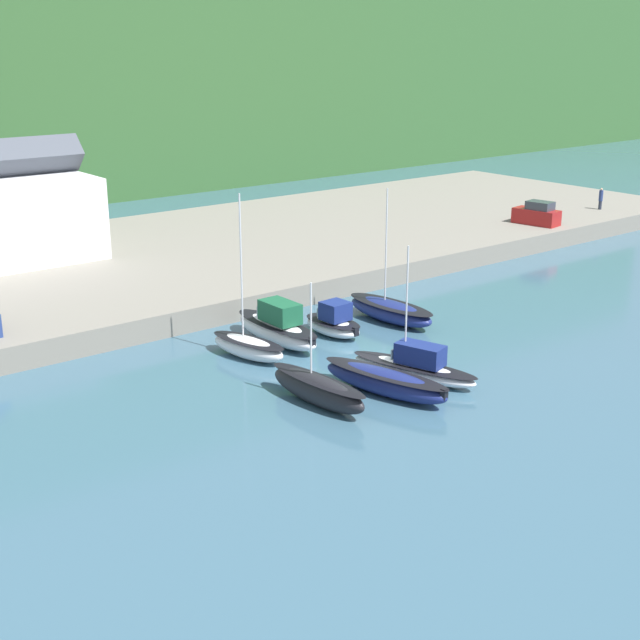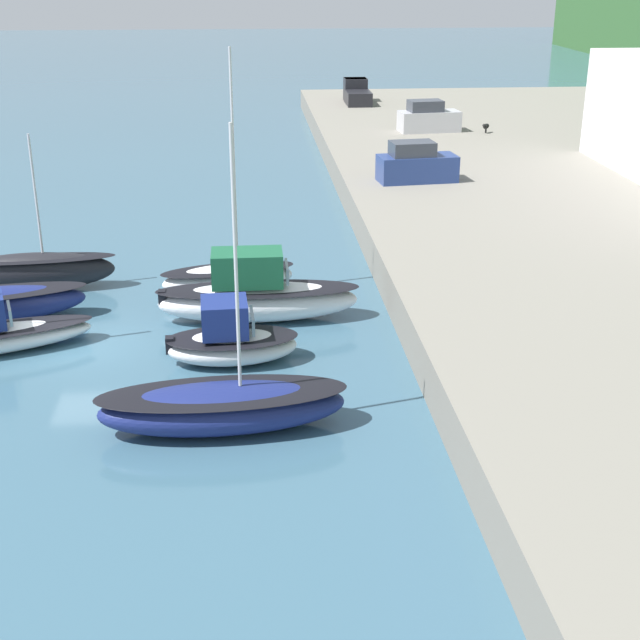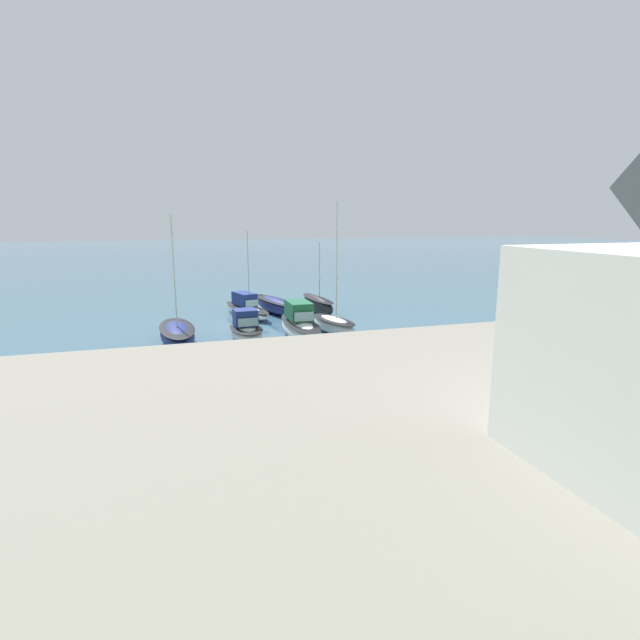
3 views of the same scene
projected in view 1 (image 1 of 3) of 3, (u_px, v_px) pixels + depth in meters
name	position (u px, v px, depth m)	size (l,w,h in m)	color
ground_plane	(367.00, 364.00, 51.71)	(320.00, 320.00, 0.00)	#385B70
quay_promenade	(148.00, 264.00, 71.12)	(110.20, 30.28, 1.58)	gray
moored_boat_0	(248.00, 347.00, 52.41)	(2.80, 5.71, 9.74)	silver
moored_boat_1	(277.00, 328.00, 54.87)	(2.15, 7.67, 2.73)	white
moored_boat_2	(334.00, 323.00, 56.45)	(2.41, 4.57, 2.22)	silver
moored_boat_3	(390.00, 311.00, 59.14)	(2.68, 7.37, 8.84)	navy
moored_boat_4	(318.00, 389.00, 45.70)	(1.93, 6.89, 6.44)	black
moored_boat_5	(385.00, 381.00, 47.04)	(3.47, 8.03, 1.40)	navy
moored_boat_6	(415.00, 366.00, 49.16)	(3.96, 7.91, 7.50)	white
parked_car_2	(537.00, 214.00, 81.85)	(2.40, 4.42, 2.16)	maroon
person_on_quay	(601.00, 198.00, 88.85)	(0.40, 0.40, 2.14)	#232838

